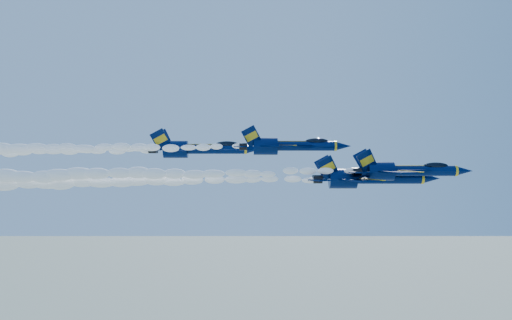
{
  "coord_description": "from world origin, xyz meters",
  "views": [
    {
      "loc": [
        -4.91,
        -85.77,
        154.92
      ],
      "look_at": [
        -4.33,
        -0.21,
        153.09
      ],
      "focal_mm": 40.0,
      "sensor_mm": 36.0,
      "label": 1
    }
  ],
  "objects_px": {
    "jet_second": "(368,178)",
    "jet_third": "(288,146)",
    "jet_lead": "(405,170)",
    "jet_fourth": "(198,149)"
  },
  "relations": [
    {
      "from": "jet_lead",
      "to": "jet_third",
      "type": "relative_size",
      "value": 0.93
    },
    {
      "from": "jet_second",
      "to": "jet_third",
      "type": "xyz_separation_m",
      "value": [
        -10.45,
        10.48,
        4.51
      ]
    },
    {
      "from": "jet_lead",
      "to": "jet_fourth",
      "type": "height_order",
      "value": "jet_fourth"
    },
    {
      "from": "jet_lead",
      "to": "jet_second",
      "type": "distance_m",
      "value": 5.03
    },
    {
      "from": "jet_third",
      "to": "jet_lead",
      "type": "bearing_deg",
      "value": -38.77
    },
    {
      "from": "jet_second",
      "to": "jet_third",
      "type": "relative_size",
      "value": 1.01
    },
    {
      "from": "jet_third",
      "to": "jet_fourth",
      "type": "bearing_deg",
      "value": 149.67
    },
    {
      "from": "jet_second",
      "to": "jet_fourth",
      "type": "distance_m",
      "value": 32.02
    },
    {
      "from": "jet_lead",
      "to": "jet_third",
      "type": "xyz_separation_m",
      "value": [
        -15.07,
        12.11,
        3.41
      ]
    },
    {
      "from": "jet_lead",
      "to": "jet_second",
      "type": "relative_size",
      "value": 0.93
    }
  ]
}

